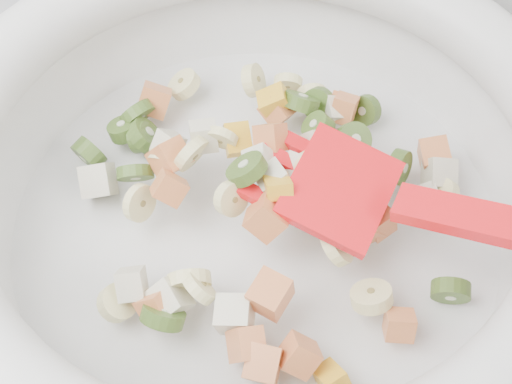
% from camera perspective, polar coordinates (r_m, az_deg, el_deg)
% --- Properties ---
extents(mixing_bowl, '(0.54, 0.43, 0.13)m').
position_cam_1_polar(mixing_bowl, '(0.46, 0.08, 1.17)').
color(mixing_bowl, silver).
rests_on(mixing_bowl, counter).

